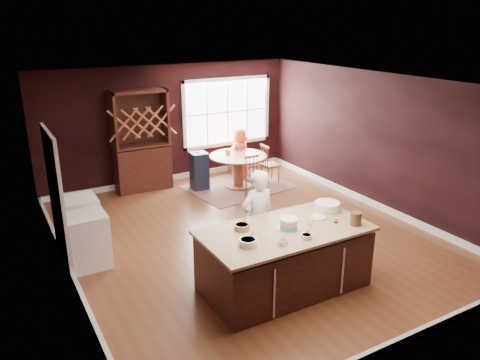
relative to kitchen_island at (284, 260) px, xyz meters
name	(u,v)px	position (x,y,z in m)	size (l,w,h in m)	color
room_shell	(246,163)	(0.38, 1.74, 0.91)	(7.00, 7.00, 7.00)	brown
window	(227,112)	(1.88, 5.21, 1.06)	(2.36, 0.10, 1.66)	white
doorway	(57,202)	(-2.59, 2.34, 0.59)	(0.08, 1.26, 2.13)	white
kitchen_island	(284,260)	(0.00, 0.00, 0.00)	(2.35, 1.23, 0.92)	black
dining_table	(238,164)	(1.52, 4.02, 0.10)	(1.29, 1.29, 0.75)	#926124
baker	(257,219)	(0.00, 0.73, 0.34)	(0.57, 0.38, 1.56)	silver
layer_cake	(289,223)	(0.06, 0.00, 0.55)	(0.35, 0.35, 0.14)	silver
bowl_blue	(248,242)	(-0.70, -0.18, 0.53)	(0.23, 0.23, 0.09)	white
bowl_yellow	(242,227)	(-0.53, 0.27, 0.52)	(0.21, 0.21, 0.08)	olive
bowl_pink	(283,243)	(-0.30, -0.38, 0.51)	(0.15, 0.15, 0.05)	white
bowl_olive	(307,236)	(0.08, -0.38, 0.51)	(0.15, 0.15, 0.05)	beige
drinking_glass	(310,220)	(0.38, -0.06, 0.56)	(0.08, 0.08, 0.16)	silver
dinner_plate	(317,217)	(0.62, 0.09, 0.49)	(0.26, 0.26, 0.02)	#F8EBCF
white_tub	(327,206)	(0.93, 0.23, 0.55)	(0.38, 0.38, 0.13)	white
stoneware_crock	(356,219)	(0.93, -0.37, 0.58)	(0.16, 0.16, 0.19)	brown
toy_figurine	(336,220)	(0.73, -0.19, 0.52)	(0.05, 0.05, 0.08)	yellow
rug	(238,186)	(1.52, 4.02, -0.43)	(2.21, 1.71, 0.01)	brown
chair_east	(270,163)	(2.35, 3.95, 0.02)	(0.38, 0.37, 0.92)	brown
chair_south	(256,177)	(1.51, 3.24, 0.02)	(0.38, 0.37, 0.91)	brown
chair_north	(237,156)	(1.92, 4.80, 0.05)	(0.41, 0.39, 0.97)	brown
seated_woman	(240,154)	(1.85, 4.52, 0.17)	(0.60, 0.39, 1.23)	#EB5B33
high_chair	(199,170)	(0.70, 4.34, 0.00)	(0.36, 0.36, 0.88)	#17213D
toddler	(201,153)	(0.77, 4.37, 0.37)	(0.18, 0.14, 0.26)	#8CA5BF
table_plate	(249,154)	(1.77, 3.94, 0.32)	(0.20, 0.20, 0.01)	beige
table_cup	(228,152)	(1.36, 4.21, 0.36)	(0.13, 0.13, 0.10)	silver
hutch	(141,141)	(-0.40, 4.96, 0.68)	(1.22, 0.51, 2.23)	black
washer	(88,240)	(-2.26, 2.02, -0.01)	(0.59, 0.57, 0.86)	white
dryer	(79,224)	(-2.26, 2.66, 0.01)	(0.62, 0.60, 0.90)	silver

